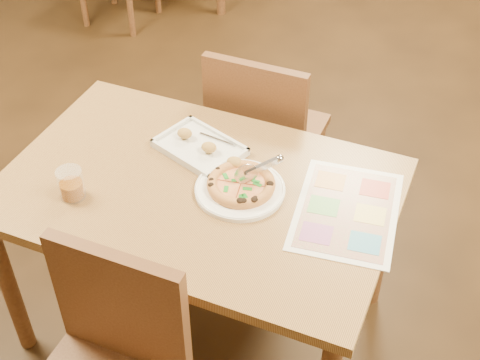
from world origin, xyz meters
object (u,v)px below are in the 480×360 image
at_px(pizza, 241,184).
at_px(pizza_cutter, 257,169).
at_px(appetizer_tray, 202,148).
at_px(plate, 240,190).
at_px(dining_table, 198,205).
at_px(glass_tumbler, 71,185).
at_px(chair_far, 262,124).
at_px(menu, 347,211).
at_px(chair_near, 109,356).

distance_m(pizza, pizza_cutter, 0.08).
height_order(pizza, appetizer_tray, appetizer_tray).
bearing_deg(pizza, plate, -102.88).
bearing_deg(dining_table, plate, 11.92).
bearing_deg(glass_tumbler, pizza, 25.53).
bearing_deg(pizza, appetizer_tray, 146.80).
xyz_separation_m(dining_table, chair_far, (-0.00, 0.60, -0.07)).
xyz_separation_m(glass_tumbler, menu, (0.84, 0.28, -0.04)).
xyz_separation_m(plate, pizza_cutter, (0.05, 0.03, 0.08)).
relative_size(pizza, appetizer_tray, 0.63).
height_order(chair_far, plate, chair_far).
bearing_deg(dining_table, appetizer_tray, 110.60).
distance_m(pizza, menu, 0.35).
bearing_deg(appetizer_tray, menu, -9.87).
xyz_separation_m(pizza, menu, (0.35, 0.04, -0.03)).
bearing_deg(chair_far, appetizer_tray, 81.50).
bearing_deg(dining_table, pizza, 14.10).
relative_size(pizza_cutter, glass_tumbler, 1.23).
distance_m(dining_table, pizza_cutter, 0.26).
xyz_separation_m(chair_far, appetizer_tray, (-0.06, -0.43, 0.17)).
relative_size(chair_near, glass_tumbler, 4.47).
relative_size(chair_far, appetizer_tray, 1.31).
relative_size(glass_tumbler, menu, 0.24).
bearing_deg(chair_far, pizza_cutter, 109.24).
distance_m(plate, pizza_cutter, 0.10).
relative_size(chair_far, plate, 1.58).
xyz_separation_m(dining_table, appetizer_tray, (-0.06, 0.17, 0.10)).
relative_size(chair_near, chair_far, 1.00).
bearing_deg(plate, glass_tumbler, -154.97).
distance_m(chair_near, menu, 0.85).
height_order(plate, appetizer_tray, appetizer_tray).
height_order(pizza_cutter, glass_tumbler, pizza_cutter).
height_order(chair_near, menu, chair_near).
bearing_deg(pizza_cutter, chair_near, -142.68).
bearing_deg(pizza_cutter, chair_far, 72.27).
height_order(chair_near, plate, chair_near).
bearing_deg(glass_tumbler, plate, 25.03).
xyz_separation_m(plate, menu, (0.35, 0.04, -0.01)).
height_order(dining_table, chair_far, chair_far).
bearing_deg(menu, plate, -172.71).
height_order(chair_near, chair_far, same).
relative_size(dining_table, chair_far, 2.77).
bearing_deg(appetizer_tray, pizza_cutter, -22.96).
height_order(dining_table, plate, plate).
xyz_separation_m(chair_near, pizza, (0.14, 0.64, 0.18)).
bearing_deg(dining_table, chair_far, 90.00).
height_order(chair_far, glass_tumbler, chair_far).
relative_size(chair_near, plate, 1.58).
relative_size(pizza, glass_tumbler, 2.15).
distance_m(dining_table, appetizer_tray, 0.21).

